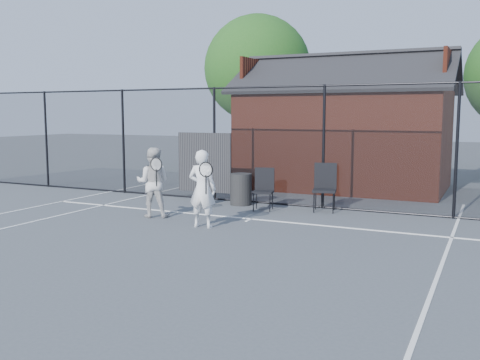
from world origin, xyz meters
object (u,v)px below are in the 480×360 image
at_px(clubhouse, 345,136).
at_px(player_front, 202,189).
at_px(chair_left, 325,188).
at_px(waste_bin, 241,189).
at_px(chair_right, 263,190).
at_px(player_back, 153,182).

bearing_deg(clubhouse, player_front, -98.43).
distance_m(chair_left, waste_bin, 2.19).
bearing_deg(chair_right, player_front, -112.12).
bearing_deg(chair_left, player_back, -157.00).
bearing_deg(waste_bin, clubhouse, 70.88).
height_order(player_back, waste_bin, player_back).
distance_m(player_back, chair_left, 4.01).
height_order(player_front, waste_bin, player_front).
bearing_deg(waste_bin, player_front, -80.65).
height_order(chair_left, waste_bin, chair_left).
distance_m(player_back, chair_right, 2.64).
xyz_separation_m(chair_right, waste_bin, (-0.82, 0.50, -0.09)).
distance_m(chair_left, chair_right, 1.45).
height_order(player_front, chair_left, player_front).
relative_size(chair_left, waste_bin, 1.39).
bearing_deg(player_back, player_front, -17.60).
xyz_separation_m(clubhouse, chair_right, (-0.70, -4.90, -1.11)).
relative_size(chair_left, chair_right, 1.13).
height_order(chair_right, waste_bin, chair_right).
bearing_deg(clubhouse, chair_right, -98.14).
bearing_deg(waste_bin, chair_left, 0.00).
distance_m(chair_right, waste_bin, 0.97).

